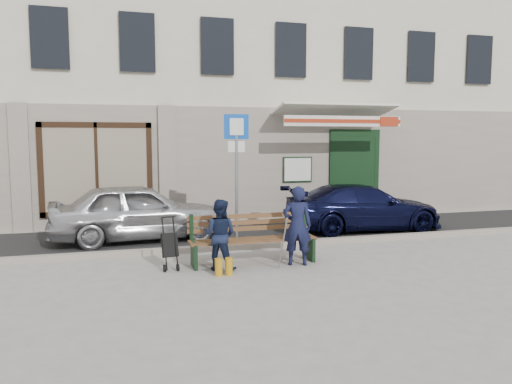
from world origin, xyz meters
name	(u,v)px	position (x,y,z in m)	size (l,w,h in m)	color
ground	(273,266)	(0.00, 0.00, 0.00)	(80.00, 80.00, 0.00)	#9E9991
asphalt_lane	(234,234)	(0.00, 3.10, 0.01)	(60.00, 3.20, 0.01)	#282828
curb	(252,246)	(0.00, 1.50, 0.06)	(60.00, 0.18, 0.12)	#9E9384
building	(197,60)	(0.01, 8.45, 4.97)	(20.00, 8.27, 10.00)	beige
car_silver	(138,212)	(-2.27, 3.04, 0.67)	(1.58, 3.93, 1.34)	silver
car_navy	(363,207)	(3.32, 2.82, 0.59)	(1.64, 4.04, 1.17)	black
parking_sign	(236,158)	(-0.24, 1.86, 1.93)	(0.53, 0.11, 2.85)	gray
bench	(251,239)	(-0.35, 0.29, 0.46)	(2.40, 1.17, 0.98)	brown
man	(297,226)	(0.45, -0.05, 0.74)	(0.54, 0.35, 1.47)	#131634
woman	(220,235)	(-1.00, 0.00, 0.64)	(0.62, 0.48, 1.27)	#131C35
stroller	(170,246)	(-1.85, 0.29, 0.41)	(0.31, 0.41, 0.94)	black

